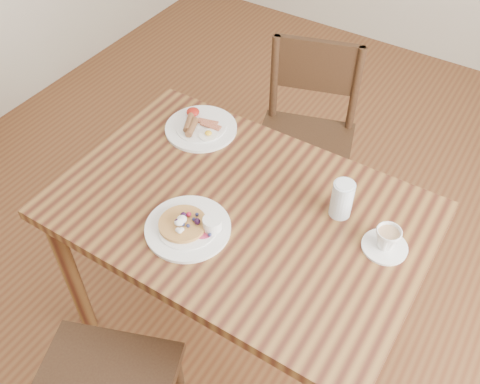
% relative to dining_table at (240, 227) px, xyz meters
% --- Properties ---
extents(ground, '(5.00, 5.00, 0.00)m').
position_rel_dining_table_xyz_m(ground, '(0.00, 0.00, -0.65)').
color(ground, brown).
rests_on(ground, ground).
extents(dining_table, '(1.20, 0.80, 0.75)m').
position_rel_dining_table_xyz_m(dining_table, '(0.00, 0.00, 0.00)').
color(dining_table, brown).
rests_on(dining_table, ground).
extents(chair_far, '(0.53, 0.53, 0.88)m').
position_rel_dining_table_xyz_m(chair_far, '(-0.12, 0.73, -0.16)').
color(chair_far, '#372414').
rests_on(chair_far, ground).
extents(pancake_plate, '(0.27, 0.27, 0.06)m').
position_rel_dining_table_xyz_m(pancake_plate, '(-0.08, -0.16, 0.11)').
color(pancake_plate, white).
rests_on(pancake_plate, dining_table).
extents(breakfast_plate, '(0.27, 0.27, 0.04)m').
position_rel_dining_table_xyz_m(breakfast_plate, '(-0.34, 0.25, 0.11)').
color(breakfast_plate, white).
rests_on(breakfast_plate, dining_table).
extents(teacup_saucer, '(0.14, 0.14, 0.08)m').
position_rel_dining_table_xyz_m(teacup_saucer, '(0.46, 0.09, 0.13)').
color(teacup_saucer, white).
rests_on(teacup_saucer, dining_table).
extents(water_glass, '(0.07, 0.07, 0.13)m').
position_rel_dining_table_xyz_m(water_glass, '(0.28, 0.15, 0.16)').
color(water_glass, silver).
rests_on(water_glass, dining_table).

